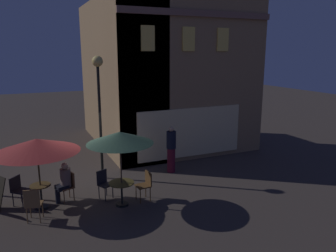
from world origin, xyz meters
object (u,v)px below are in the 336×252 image
(patio_umbrella_0, at_px, (37,146))
(cafe_chair_3, at_px, (146,183))
(patio_umbrella_1, at_px, (120,138))
(street_lamp_near_corner, at_px, (99,88))
(patron_seated_0, at_px, (64,180))
(cafe_chair_4, at_px, (104,182))
(cafe_chair_0, at_px, (33,202))
(patron_standing_1, at_px, (171,149))
(cafe_table_0, at_px, (41,193))
(cafe_table_1, at_px, (122,188))
(cafe_chair_1, at_px, (69,184))
(cafe_chair_2, at_px, (18,188))

(patio_umbrella_0, distance_m, cafe_chair_3, 3.45)
(patio_umbrella_1, bearing_deg, patio_umbrella_0, 160.77)
(street_lamp_near_corner, height_order, patron_seated_0, street_lamp_near_corner)
(patio_umbrella_0, bearing_deg, cafe_chair_3, -13.34)
(cafe_chair_3, relative_size, cafe_chair_4, 1.00)
(cafe_chair_0, distance_m, patron_standing_1, 5.50)
(cafe_table_0, xyz_separation_m, cafe_chair_0, (-0.24, -0.81, 0.10))
(cafe_table_1, bearing_deg, cafe_chair_4, 116.64)
(cafe_table_0, xyz_separation_m, patron_seated_0, (0.71, 0.22, 0.22))
(cafe_table_1, relative_size, cafe_chair_4, 0.83)
(cafe_table_1, relative_size, patron_seated_0, 0.61)
(cafe_table_0, bearing_deg, patio_umbrella_1, -19.23)
(cafe_chair_1, distance_m, patron_standing_1, 4.13)
(patio_umbrella_0, height_order, patio_umbrella_1, patio_umbrella_1)
(patron_seated_0, bearing_deg, cafe_chair_0, 29.70)
(cafe_chair_3, bearing_deg, patron_seated_0, -26.54)
(cafe_table_0, height_order, patio_umbrella_1, patio_umbrella_1)
(cafe_chair_2, bearing_deg, cafe_table_0, -0.00)
(patio_umbrella_0, distance_m, patron_standing_1, 5.11)
(cafe_chair_3, bearing_deg, patron_standing_1, -137.11)
(patio_umbrella_1, xyz_separation_m, patron_seated_0, (-1.56, 1.02, -1.43))
(cafe_table_1, bearing_deg, patron_seated_0, 146.91)
(patio_umbrella_0, relative_size, patio_umbrella_1, 1.06)
(cafe_chair_3, height_order, cafe_chair_4, cafe_chair_3)
(cafe_chair_1, height_order, patron_seated_0, patron_seated_0)
(patio_umbrella_0, relative_size, cafe_chair_3, 2.66)
(patio_umbrella_0, bearing_deg, cafe_table_0, 0.00)
(patron_seated_0, height_order, patron_standing_1, patron_standing_1)
(patio_umbrella_1, relative_size, cafe_chair_1, 2.53)
(cafe_chair_0, height_order, cafe_chair_4, cafe_chair_0)
(cafe_chair_1, xyz_separation_m, cafe_chair_2, (-1.47, 0.27, 0.01))
(patio_umbrella_0, height_order, patron_seated_0, patio_umbrella_0)
(street_lamp_near_corner, bearing_deg, patio_umbrella_1, -89.38)
(cafe_chair_4, bearing_deg, street_lamp_near_corner, 141.88)
(cafe_chair_2, relative_size, cafe_chair_3, 0.98)
(street_lamp_near_corner, xyz_separation_m, cafe_chair_2, (-2.86, -1.15, -2.83))
(cafe_table_1, height_order, patron_standing_1, patron_standing_1)
(patio_umbrella_1, relative_size, cafe_chair_2, 2.58)
(cafe_table_1, distance_m, patron_seated_0, 1.87)
(patron_seated_0, bearing_deg, patio_umbrella_1, 129.48)
(cafe_chair_2, height_order, patron_seated_0, patron_seated_0)
(cafe_chair_2, relative_size, patron_standing_1, 0.50)
(cafe_chair_1, height_order, patron_standing_1, patron_standing_1)
(cafe_chair_0, bearing_deg, patron_standing_1, -51.49)
(patio_umbrella_1, height_order, patron_seated_0, patio_umbrella_1)
(street_lamp_near_corner, distance_m, patron_standing_1, 3.62)
(cafe_chair_1, relative_size, cafe_chair_4, 1.00)
(cafe_chair_4, xyz_separation_m, patron_seated_0, (-1.18, 0.26, 0.16))
(patron_seated_0, bearing_deg, cafe_table_1, 129.48)
(cafe_table_1, distance_m, cafe_chair_3, 0.80)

